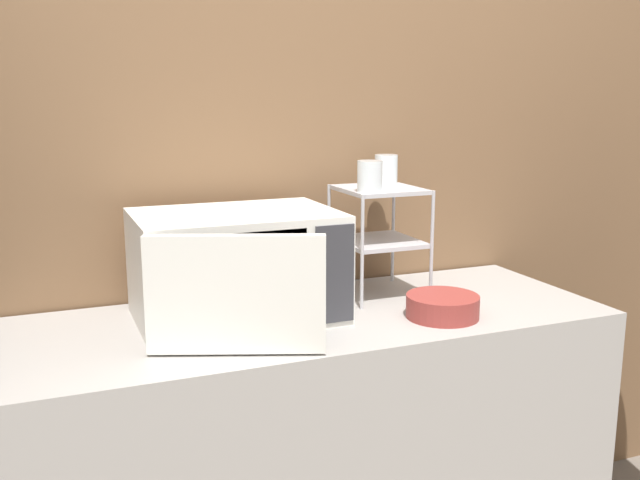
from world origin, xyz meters
The scene contains 7 objects.
wall_back centered at (0.00, 0.65, 1.30)m, with size 8.00×0.06×2.60m.
counter centered at (0.00, 0.30, 0.45)m, with size 1.68×0.61×0.90m.
microwave centered at (-0.17, 0.35, 1.05)m, with size 0.54×0.54×0.29m.
dish_rack centered at (0.29, 0.43, 1.14)m, with size 0.23×0.25×0.32m.
glass_front_left centered at (0.22, 0.36, 1.27)m, with size 0.07×0.07×0.09m.
glass_back_right centered at (0.35, 0.51, 1.27)m, with size 0.07×0.07×0.09m.
bowl centered at (0.35, 0.16, 0.93)m, with size 0.20×0.20×0.06m.
Camera 1 is at (-0.66, -1.43, 1.50)m, focal length 40.00 mm.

